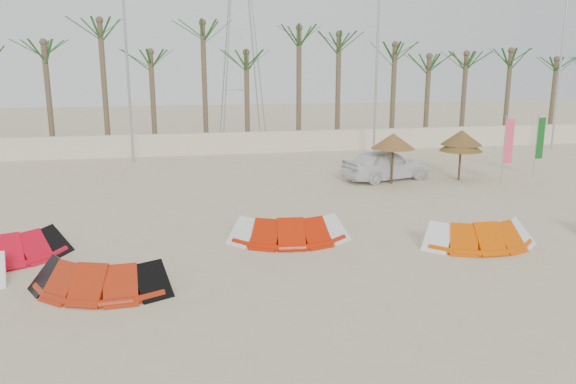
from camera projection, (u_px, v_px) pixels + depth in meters
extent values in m
plane|color=beige|center=(337.00, 303.00, 13.17)|extent=(120.00, 120.00, 0.00)
cube|color=beige|center=(237.00, 143.00, 34.02)|extent=(60.00, 0.30, 1.30)
cylinder|color=brown|center=(168.00, 99.00, 34.11)|extent=(0.32, 0.32, 6.50)
ellipsoid|color=#194719|center=(166.00, 44.00, 33.36)|extent=(4.00, 4.00, 2.40)
cylinder|color=brown|center=(327.00, 97.00, 35.98)|extent=(0.32, 0.32, 6.50)
ellipsoid|color=#194719|center=(328.00, 44.00, 35.23)|extent=(4.00, 4.00, 2.40)
cylinder|color=brown|center=(470.00, 95.00, 37.86)|extent=(0.32, 0.32, 6.50)
ellipsoid|color=#194719|center=(474.00, 45.00, 37.11)|extent=(4.00, 4.00, 2.40)
cylinder|color=brown|center=(575.00, 94.00, 39.36)|extent=(0.32, 0.32, 6.50)
cylinder|color=#A5A8AD|center=(127.00, 61.00, 29.87)|extent=(0.14, 0.14, 11.00)
cylinder|color=#A5A8AD|center=(377.00, 61.00, 32.50)|extent=(0.14, 0.14, 11.00)
cylinder|color=#A5A8AD|center=(561.00, 61.00, 34.75)|extent=(0.14, 0.14, 11.00)
cube|color=white|center=(7.00, 267.00, 14.82)|extent=(1.09, 1.25, 0.40)
cylinder|color=red|center=(7.00, 258.00, 15.89)|extent=(2.94, 1.28, 0.20)
cube|color=black|center=(59.00, 249.00, 16.21)|extent=(0.95, 1.24, 0.40)
cylinder|color=#A4230A|center=(99.00, 289.00, 13.75)|extent=(3.10, 1.20, 0.20)
cube|color=black|center=(37.00, 286.00, 13.54)|extent=(0.92, 1.23, 0.40)
cube|color=black|center=(159.00, 277.00, 14.08)|extent=(0.92, 1.23, 0.40)
cylinder|color=#BB1C03|center=(289.00, 239.00, 17.60)|extent=(3.39, 0.50, 0.20)
cube|color=silver|center=(240.00, 236.00, 17.38)|extent=(0.69, 1.15, 0.40)
cube|color=silver|center=(335.00, 230.00, 17.95)|extent=(0.69, 1.15, 0.40)
cylinder|color=#DA4D00|center=(480.00, 244.00, 17.10)|extent=(3.19, 0.30, 0.20)
cube|color=white|center=(435.00, 241.00, 16.89)|extent=(0.63, 1.12, 0.40)
cube|color=white|center=(521.00, 236.00, 17.43)|extent=(0.63, 1.12, 0.40)
cylinder|color=#4C331E|center=(392.00, 160.00, 25.63)|extent=(0.10, 0.10, 2.24)
cone|color=brown|center=(393.00, 141.00, 25.43)|extent=(2.01, 2.01, 0.70)
cylinder|color=#4C331E|center=(460.00, 156.00, 26.64)|extent=(0.10, 0.10, 2.25)
cone|color=brown|center=(462.00, 137.00, 26.44)|extent=(1.93, 1.93, 0.70)
cylinder|color=#4C331E|center=(460.00, 159.00, 26.39)|extent=(0.10, 0.10, 2.00)
cone|color=brown|center=(461.00, 144.00, 26.22)|extent=(1.99, 1.99, 0.70)
cylinder|color=#A5A8AD|center=(504.00, 150.00, 25.64)|extent=(0.04, 0.04, 3.13)
cube|color=#FA4161|center=(509.00, 141.00, 25.60)|extent=(0.42, 0.04, 2.04)
cylinder|color=#A5A8AD|center=(536.00, 146.00, 26.96)|extent=(0.04, 0.04, 3.06)
cube|color=#105619|center=(541.00, 138.00, 26.91)|extent=(0.42, 0.06, 1.99)
imported|color=white|center=(386.00, 165.00, 26.57)|extent=(4.61, 2.85, 1.46)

